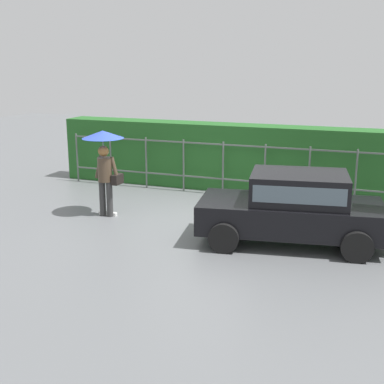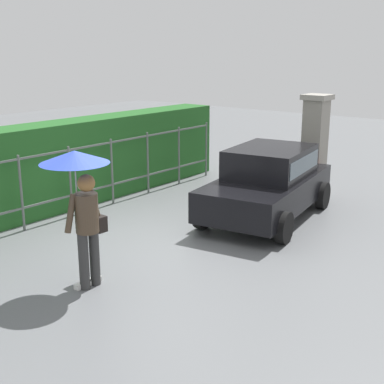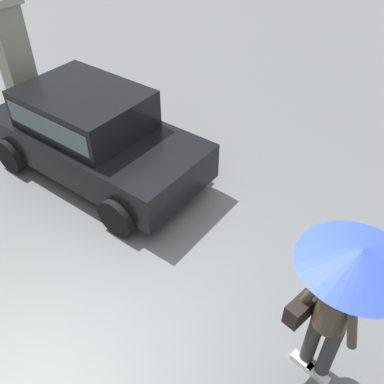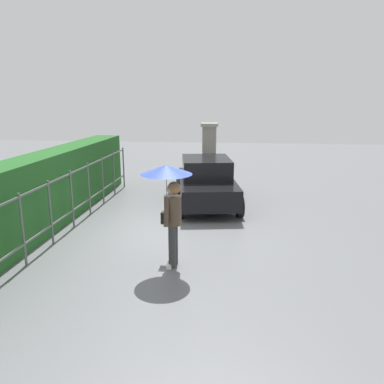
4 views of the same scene
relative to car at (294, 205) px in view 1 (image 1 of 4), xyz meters
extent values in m
plane|color=slate|center=(-2.41, 0.75, -0.80)|extent=(40.00, 40.00, 0.00)
cube|color=black|center=(-0.06, -0.01, -0.22)|extent=(3.91, 2.20, 0.60)
cube|color=black|center=(0.09, 0.01, 0.38)|extent=(2.10, 1.72, 0.60)
cube|color=#4C5B66|center=(0.09, 0.01, 0.40)|extent=(1.96, 1.72, 0.33)
cylinder|color=black|center=(-1.16, -1.03, -0.50)|extent=(0.62, 0.27, 0.60)
cylinder|color=black|center=(-1.42, 0.62, -0.50)|extent=(0.62, 0.27, 0.60)
cylinder|color=black|center=(1.31, -0.64, -0.50)|extent=(0.62, 0.27, 0.60)
cylinder|color=black|center=(1.04, 1.02, -0.50)|extent=(0.62, 0.27, 0.60)
cube|color=red|center=(1.69, 0.83, -0.07)|extent=(0.09, 0.21, 0.16)
cylinder|color=#333333|center=(-4.65, 0.34, -0.37)|extent=(0.15, 0.15, 0.86)
cylinder|color=#333333|center=(-4.45, 0.33, -0.37)|extent=(0.15, 0.15, 0.86)
cube|color=white|center=(-4.65, 0.40, -0.76)|extent=(0.26, 0.10, 0.08)
cube|color=white|center=(-4.45, 0.39, -0.76)|extent=(0.26, 0.10, 0.08)
cylinder|color=#473828|center=(-4.55, 0.34, 0.35)|extent=(0.34, 0.34, 0.58)
sphere|color=#DBAD89|center=(-4.55, 0.34, 0.78)|extent=(0.22, 0.22, 0.22)
sphere|color=olive|center=(-4.55, 0.31, 0.80)|extent=(0.25, 0.25, 0.25)
cylinder|color=#473828|center=(-4.77, 0.43, 0.37)|extent=(0.23, 0.10, 0.56)
cylinder|color=#473828|center=(-4.33, 0.41, 0.37)|extent=(0.23, 0.10, 0.56)
cylinder|color=#B2B2B7|center=(-4.63, 0.44, 0.69)|extent=(0.02, 0.02, 0.77)
cone|color=blue|center=(-4.63, 0.44, 1.17)|extent=(0.99, 0.99, 0.18)
cube|color=black|center=(-4.29, 0.45, 0.11)|extent=(0.17, 0.35, 0.24)
cylinder|color=#59605B|center=(-7.24, 3.29, -0.05)|extent=(0.05, 0.05, 1.50)
cylinder|color=#59605B|center=(-6.06, 3.29, -0.05)|extent=(0.05, 0.05, 1.50)
cylinder|color=#59605B|center=(-4.88, 3.29, -0.05)|extent=(0.05, 0.05, 1.50)
cylinder|color=#59605B|center=(-3.70, 3.29, -0.05)|extent=(0.05, 0.05, 1.50)
cylinder|color=#59605B|center=(-2.52, 3.29, -0.05)|extent=(0.05, 0.05, 1.50)
cylinder|color=#59605B|center=(-1.34, 3.29, -0.05)|extent=(0.05, 0.05, 1.50)
cylinder|color=#59605B|center=(-0.15, 3.29, -0.05)|extent=(0.05, 0.05, 1.50)
cylinder|color=#59605B|center=(1.03, 3.29, -0.05)|extent=(0.05, 0.05, 1.50)
cube|color=#59605B|center=(-2.52, 3.29, 0.62)|extent=(9.44, 0.03, 0.04)
cube|color=#59605B|center=(-2.52, 3.29, -0.35)|extent=(9.44, 0.03, 0.04)
cube|color=#235B23|center=(-2.52, 4.00, 0.15)|extent=(10.44, 0.90, 1.90)
camera|label=1|loc=(1.58, -10.13, 2.85)|focal=48.04mm
camera|label=2|loc=(-9.17, -5.29, 2.61)|focal=48.58mm
camera|label=3|loc=(-5.28, 2.89, 3.69)|focal=39.84mm
camera|label=4|loc=(-11.56, -0.79, 2.46)|focal=35.52mm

